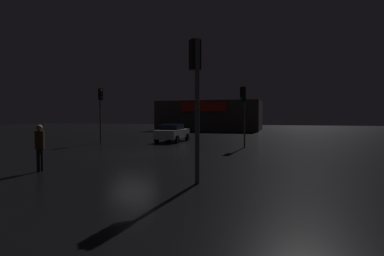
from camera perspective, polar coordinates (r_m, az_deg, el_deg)
name	(u,v)px	position (r m, az deg, el deg)	size (l,w,h in m)	color
ground_plane	(133,154)	(17.17, -11.43, -4.93)	(120.00, 120.00, 0.00)	black
store_building	(211,116)	(46.29, 3.63, 2.38)	(15.35, 9.11, 4.48)	#4C4742
traffic_signal_main	(243,102)	(20.41, 9.89, 5.05)	(0.42, 0.42, 4.15)	#595B60
traffic_signal_opposite	(196,83)	(9.42, 0.75, 8.80)	(0.42, 0.43, 4.56)	#595B60
traffic_signal_cross_left	(100,104)	(24.43, -17.31, 4.53)	(0.42, 0.42, 4.33)	#595B60
car_near	(172,133)	(24.81, -3.83, -0.89)	(1.99, 4.04, 1.49)	silver
pedestrian	(40,144)	(12.81, -27.43, -2.78)	(0.37, 0.37, 1.81)	black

